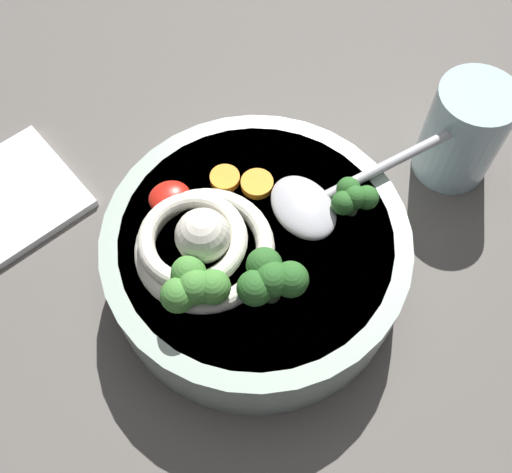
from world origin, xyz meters
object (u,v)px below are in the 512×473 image
(drinking_glass, at_px, (460,129))
(folded_napkin, at_px, (0,204))
(soup_bowl, at_px, (256,256))
(soup_spoon, at_px, (319,199))
(noodle_pile, at_px, (201,243))

(drinking_glass, xyz_separation_m, folded_napkin, (0.39, -0.12, -0.04))
(soup_bowl, xyz_separation_m, soup_spoon, (-0.05, -0.01, 0.04))
(soup_bowl, xyz_separation_m, drinking_glass, (-0.21, -0.03, 0.01))
(soup_spoon, relative_size, drinking_glass, 1.84)
(soup_bowl, relative_size, folded_napkin, 1.76)
(noodle_pile, relative_size, soup_spoon, 0.64)
(soup_spoon, height_order, drinking_glass, drinking_glass)
(soup_bowl, relative_size, noodle_pile, 2.09)
(soup_bowl, distance_m, folded_napkin, 0.24)
(folded_napkin, bearing_deg, soup_spoon, 147.30)
(noodle_pile, relative_size, folded_napkin, 0.84)
(noodle_pile, height_order, drinking_glass, noodle_pile)
(soup_spoon, relative_size, folded_napkin, 1.32)
(noodle_pile, bearing_deg, soup_spoon, -179.24)
(soup_bowl, xyz_separation_m, folded_napkin, (0.18, -0.16, -0.03))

